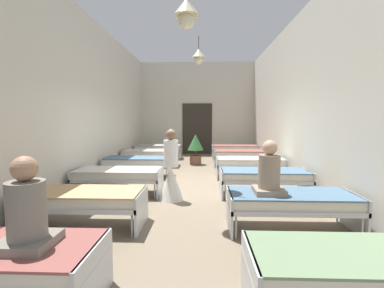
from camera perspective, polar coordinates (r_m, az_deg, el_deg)
ground_plane at (r=7.18m, az=0.04°, el=-8.78°), size 5.92×13.20×0.10m
room_shell at (r=8.20m, az=0.37°, el=8.55°), size 5.72×12.80×4.32m
bed_right_row_0 at (r=2.94m, az=31.31°, el=-20.75°), size 1.90×0.84×0.57m
bed_left_row_1 at (r=4.74m, az=-21.56°, el=-10.46°), size 1.90×0.84×0.57m
bed_right_row_1 at (r=4.55m, az=19.65°, el=-11.04°), size 1.90×0.84×0.57m
bed_left_row_2 at (r=6.44m, az=-14.83°, el=-6.14°), size 1.90×0.84×0.57m
bed_right_row_2 at (r=6.30m, az=14.56°, el=-6.38°), size 1.90×0.84×0.57m
bed_left_row_3 at (r=8.21m, az=-11.01°, el=-3.62°), size 1.90×0.84×0.57m
bed_right_row_3 at (r=8.11m, az=11.75°, el=-3.75°), size 1.90×0.84×0.57m
bed_left_row_4 at (r=10.02m, az=-8.57°, el=-1.99°), size 1.90×0.84×0.57m
bed_right_row_4 at (r=9.93m, az=9.98°, el=-2.07°), size 1.90×0.84×0.57m
bed_left_row_5 at (r=11.85m, az=-6.88°, el=-0.86°), size 1.90×0.84×0.57m
bed_right_row_5 at (r=11.77m, az=8.76°, el=-0.92°), size 1.90×0.84×0.57m
nurse_near_aisle at (r=5.82m, az=-4.31°, el=-6.29°), size 0.52×0.52×1.49m
patient_seated_primary at (r=4.31m, az=15.54°, el=-5.93°), size 0.44×0.44×0.80m
patient_seated_secondary at (r=2.87m, az=-30.75°, el=-12.16°), size 0.44×0.44×0.80m
potted_plant at (r=10.21m, az=0.73°, el=-0.47°), size 0.58×0.58×1.12m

